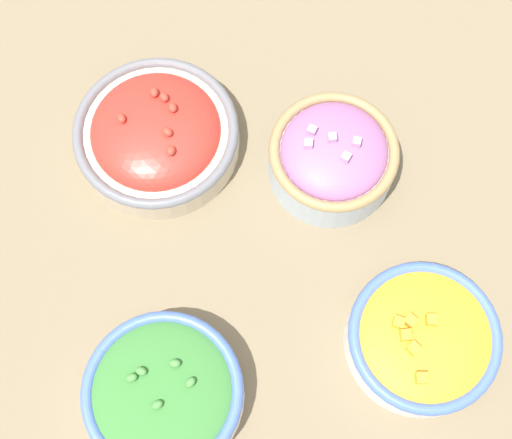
{
  "coord_description": "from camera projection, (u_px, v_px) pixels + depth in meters",
  "views": [
    {
      "loc": [
        -0.24,
        0.05,
        0.75
      ],
      "look_at": [
        0.0,
        0.0,
        0.03
      ],
      "focal_mm": 50.0,
      "sensor_mm": 36.0,
      "label": 1
    }
  ],
  "objects": [
    {
      "name": "bowl_broccoli",
      "position": [
        164.0,
        393.0,
        0.7
      ],
      "size": [
        0.16,
        0.16,
        0.07
      ],
      "color": "white",
      "rests_on": "ground_plane"
    },
    {
      "name": "bowl_red_onion",
      "position": [
        333.0,
        157.0,
        0.78
      ],
      "size": [
        0.14,
        0.14,
        0.08
      ],
      "color": "#B2C1CC",
      "rests_on": "ground_plane"
    },
    {
      "name": "ground_plane",
      "position": [
        256.0,
        228.0,
        0.79
      ],
      "size": [
        3.0,
        3.0,
        0.0
      ],
      "primitive_type": "plane",
      "color": "#75664C"
    },
    {
      "name": "bowl_cherry_tomatoes",
      "position": [
        157.0,
        134.0,
        0.8
      ],
      "size": [
        0.19,
        0.19,
        0.07
      ],
      "color": "beige",
      "rests_on": "ground_plane"
    },
    {
      "name": "bowl_squash",
      "position": [
        423.0,
        338.0,
        0.73
      ],
      "size": [
        0.16,
        0.16,
        0.06
      ],
      "color": "white",
      "rests_on": "ground_plane"
    }
  ]
}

